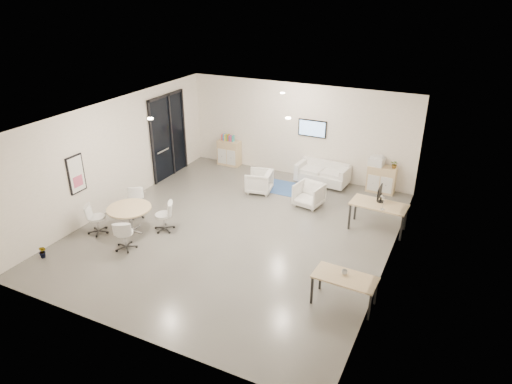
{
  "coord_description": "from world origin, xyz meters",
  "views": [
    {
      "loc": [
        5.21,
        -9.59,
        6.2
      ],
      "look_at": [
        0.38,
        0.4,
        1.07
      ],
      "focal_mm": 32.0,
      "sensor_mm": 36.0,
      "label": 1
    }
  ],
  "objects_px": {
    "sideboard_left": "(229,153)",
    "desk_front": "(345,280)",
    "armchair_right": "(309,194)",
    "round_table": "(129,210)",
    "desk_rear": "(379,207)",
    "sideboard_right": "(381,179)",
    "armchair_left": "(259,180)",
    "loveseat": "(323,174)"
  },
  "relations": [
    {
      "from": "desk_front",
      "to": "round_table",
      "type": "xyz_separation_m",
      "value": [
        -6.06,
        0.5,
        0.02
      ]
    },
    {
      "from": "sideboard_left",
      "to": "desk_rear",
      "type": "height_order",
      "value": "sideboard_left"
    },
    {
      "from": "sideboard_left",
      "to": "armchair_left",
      "type": "relative_size",
      "value": 1.17
    },
    {
      "from": "sideboard_right",
      "to": "round_table",
      "type": "bearing_deg",
      "value": -135.02
    },
    {
      "from": "sideboard_right",
      "to": "armchair_right",
      "type": "height_order",
      "value": "sideboard_right"
    },
    {
      "from": "round_table",
      "to": "desk_rear",
      "type": "bearing_deg",
      "value": 26.77
    },
    {
      "from": "round_table",
      "to": "loveseat",
      "type": "bearing_deg",
      "value": 55.65
    },
    {
      "from": "loveseat",
      "to": "armchair_left",
      "type": "bearing_deg",
      "value": -132.57
    },
    {
      "from": "armchair_right",
      "to": "round_table",
      "type": "height_order",
      "value": "armchair_right"
    },
    {
      "from": "desk_rear",
      "to": "desk_front",
      "type": "xyz_separation_m",
      "value": [
        0.07,
        -3.52,
        -0.08
      ]
    },
    {
      "from": "loveseat",
      "to": "desk_front",
      "type": "xyz_separation_m",
      "value": [
        2.39,
        -5.86,
        0.27
      ]
    },
    {
      "from": "armchair_left",
      "to": "round_table",
      "type": "relative_size",
      "value": 0.67
    },
    {
      "from": "sideboard_right",
      "to": "round_table",
      "type": "xyz_separation_m",
      "value": [
        -5.56,
        -5.55,
        0.19
      ]
    },
    {
      "from": "loveseat",
      "to": "armchair_left",
      "type": "height_order",
      "value": "armchair_left"
    },
    {
      "from": "sideboard_left",
      "to": "sideboard_right",
      "type": "xyz_separation_m",
      "value": [
        5.57,
        -0.0,
        -0.02
      ]
    },
    {
      "from": "sideboard_left",
      "to": "desk_front",
      "type": "relative_size",
      "value": 0.7
    },
    {
      "from": "sideboard_right",
      "to": "desk_rear",
      "type": "bearing_deg",
      "value": -80.22
    },
    {
      "from": "armchair_left",
      "to": "armchair_right",
      "type": "height_order",
      "value": "armchair_left"
    },
    {
      "from": "round_table",
      "to": "sideboard_right",
      "type": "bearing_deg",
      "value": 44.98
    },
    {
      "from": "desk_rear",
      "to": "sideboard_right",
      "type": "bearing_deg",
      "value": 103.5
    },
    {
      "from": "sideboard_left",
      "to": "armchair_right",
      "type": "distance_m",
      "value": 4.29
    },
    {
      "from": "desk_front",
      "to": "loveseat",
      "type": "bearing_deg",
      "value": 114.8
    },
    {
      "from": "desk_rear",
      "to": "round_table",
      "type": "bearing_deg",
      "value": -149.51
    },
    {
      "from": "loveseat",
      "to": "armchair_left",
      "type": "relative_size",
      "value": 2.21
    },
    {
      "from": "sideboard_right",
      "to": "desk_front",
      "type": "bearing_deg",
      "value": -85.27
    },
    {
      "from": "armchair_left",
      "to": "sideboard_right",
      "type": "bearing_deg",
      "value": 104.94
    },
    {
      "from": "loveseat",
      "to": "desk_front",
      "type": "relative_size",
      "value": 1.31
    },
    {
      "from": "desk_rear",
      "to": "round_table",
      "type": "distance_m",
      "value": 6.71
    },
    {
      "from": "desk_front",
      "to": "sideboard_left",
      "type": "bearing_deg",
      "value": 137.74
    },
    {
      "from": "desk_rear",
      "to": "desk_front",
      "type": "distance_m",
      "value": 3.52
    },
    {
      "from": "armchair_left",
      "to": "sideboard_left",
      "type": "bearing_deg",
      "value": -140.71
    },
    {
      "from": "sideboard_left",
      "to": "loveseat",
      "type": "relative_size",
      "value": 0.53
    },
    {
      "from": "loveseat",
      "to": "desk_front",
      "type": "distance_m",
      "value": 6.34
    },
    {
      "from": "loveseat",
      "to": "armchair_right",
      "type": "bearing_deg",
      "value": -80.72
    },
    {
      "from": "sideboard_left",
      "to": "armchair_right",
      "type": "relative_size",
      "value": 1.18
    },
    {
      "from": "sideboard_right",
      "to": "desk_rear",
      "type": "xyz_separation_m",
      "value": [
        0.44,
        -2.53,
        0.26
      ]
    },
    {
      "from": "round_table",
      "to": "sideboard_left",
      "type": "bearing_deg",
      "value": 90.15
    },
    {
      "from": "loveseat",
      "to": "armchair_right",
      "type": "height_order",
      "value": "armchair_right"
    },
    {
      "from": "desk_rear",
      "to": "round_table",
      "type": "height_order",
      "value": "desk_rear"
    },
    {
      "from": "armchair_left",
      "to": "armchair_right",
      "type": "relative_size",
      "value": 1.0
    },
    {
      "from": "armchair_left",
      "to": "desk_front",
      "type": "bearing_deg",
      "value": 32.11
    },
    {
      "from": "armchair_left",
      "to": "desk_rear",
      "type": "relative_size",
      "value": 0.52
    }
  ]
}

